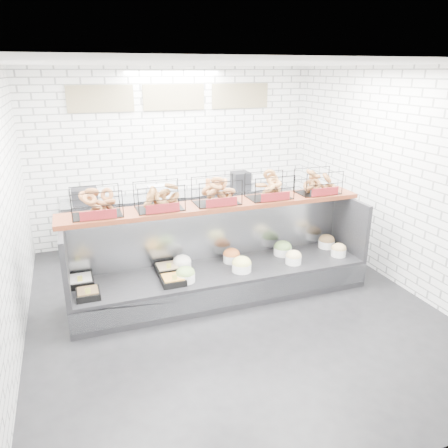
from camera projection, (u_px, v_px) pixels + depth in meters
name	position (u px, v px, depth m)	size (l,w,h in m)	color
ground	(230.00, 305.00, 5.76)	(5.50, 5.50, 0.00)	black
room_shell	(214.00, 142.00, 5.61)	(5.02, 5.51, 3.01)	white
display_case	(222.00, 272.00, 5.96)	(4.00, 0.90, 1.20)	black
bagel_shelf	(217.00, 194.00, 5.76)	(4.10, 0.50, 0.40)	#532111
prep_counter	(182.00, 217.00, 7.75)	(4.00, 0.60, 1.20)	#93969B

